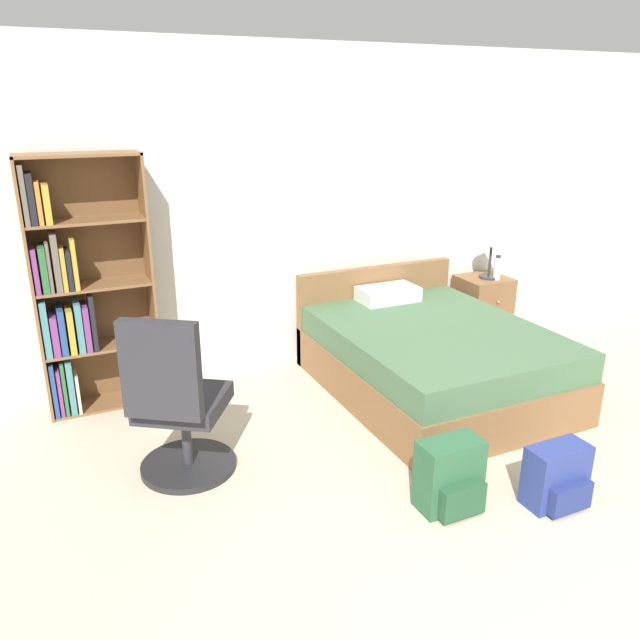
{
  "coord_description": "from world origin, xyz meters",
  "views": [
    {
      "loc": [
        -2.07,
        -1.52,
        2.16
      ],
      "look_at": [
        -0.45,
        1.98,
        0.8
      ],
      "focal_mm": 35.0,
      "sensor_mm": 36.0,
      "label": 1
    }
  ],
  "objects_px": {
    "bed": "(429,356)",
    "water_bottle": "(497,268)",
    "office_chair": "(178,409)",
    "nightstand": "(482,308)",
    "table_lamp": "(492,238)",
    "backpack_green": "(450,477)",
    "backpack_blue": "(557,477)",
    "bookshelf": "(78,294)"
  },
  "relations": [
    {
      "from": "table_lamp",
      "to": "water_bottle",
      "type": "bearing_deg",
      "value": -64.66
    },
    {
      "from": "nightstand",
      "to": "table_lamp",
      "type": "relative_size",
      "value": 1.23
    },
    {
      "from": "bookshelf",
      "to": "bed",
      "type": "relative_size",
      "value": 0.96
    },
    {
      "from": "bed",
      "to": "office_chair",
      "type": "xyz_separation_m",
      "value": [
        -2.04,
        -0.4,
        0.18
      ]
    },
    {
      "from": "nightstand",
      "to": "table_lamp",
      "type": "bearing_deg",
      "value": -60.76
    },
    {
      "from": "bed",
      "to": "water_bottle",
      "type": "height_order",
      "value": "water_bottle"
    },
    {
      "from": "nightstand",
      "to": "backpack_blue",
      "type": "bearing_deg",
      "value": -119.36
    },
    {
      "from": "water_bottle",
      "to": "nightstand",
      "type": "bearing_deg",
      "value": 116.64
    },
    {
      "from": "bed",
      "to": "backpack_green",
      "type": "xyz_separation_m",
      "value": [
        -0.75,
        -1.32,
        -0.09
      ]
    },
    {
      "from": "bookshelf",
      "to": "backpack_blue",
      "type": "relative_size",
      "value": 5.15
    },
    {
      "from": "table_lamp",
      "to": "backpack_green",
      "type": "height_order",
      "value": "table_lamp"
    },
    {
      "from": "bookshelf",
      "to": "office_chair",
      "type": "height_order",
      "value": "bookshelf"
    },
    {
      "from": "nightstand",
      "to": "water_bottle",
      "type": "height_order",
      "value": "water_bottle"
    },
    {
      "from": "backpack_green",
      "to": "backpack_blue",
      "type": "bearing_deg",
      "value": -21.86
    },
    {
      "from": "bookshelf",
      "to": "bed",
      "type": "xyz_separation_m",
      "value": [
        2.44,
        -0.8,
        -0.6
      ]
    },
    {
      "from": "bed",
      "to": "water_bottle",
      "type": "bearing_deg",
      "value": 29.24
    },
    {
      "from": "table_lamp",
      "to": "water_bottle",
      "type": "relative_size",
      "value": 2.12
    },
    {
      "from": "table_lamp",
      "to": "water_bottle",
      "type": "xyz_separation_m",
      "value": [
        0.03,
        -0.07,
        -0.27
      ]
    },
    {
      "from": "bed",
      "to": "backpack_green",
      "type": "bearing_deg",
      "value": -119.56
    },
    {
      "from": "table_lamp",
      "to": "backpack_blue",
      "type": "height_order",
      "value": "table_lamp"
    },
    {
      "from": "office_chair",
      "to": "backpack_blue",
      "type": "xyz_separation_m",
      "value": [
        1.85,
        -1.15,
        -0.29
      ]
    },
    {
      "from": "nightstand",
      "to": "water_bottle",
      "type": "xyz_separation_m",
      "value": [
        0.05,
        -0.1,
        0.41
      ]
    },
    {
      "from": "nightstand",
      "to": "backpack_green",
      "type": "height_order",
      "value": "nightstand"
    },
    {
      "from": "nightstand",
      "to": "table_lamp",
      "type": "xyz_separation_m",
      "value": [
        0.02,
        -0.03,
        0.68
      ]
    },
    {
      "from": "backpack_blue",
      "to": "backpack_green",
      "type": "xyz_separation_m",
      "value": [
        -0.56,
        0.23,
        0.02
      ]
    },
    {
      "from": "table_lamp",
      "to": "water_bottle",
      "type": "height_order",
      "value": "table_lamp"
    },
    {
      "from": "office_chair",
      "to": "backpack_blue",
      "type": "bearing_deg",
      "value": -31.75
    },
    {
      "from": "bed",
      "to": "backpack_green",
      "type": "relative_size",
      "value": 4.7
    },
    {
      "from": "bookshelf",
      "to": "bed",
      "type": "bearing_deg",
      "value": -18.17
    },
    {
      "from": "backpack_green",
      "to": "nightstand",
      "type": "bearing_deg",
      "value": 48.16
    },
    {
      "from": "bed",
      "to": "nightstand",
      "type": "height_order",
      "value": "bed"
    },
    {
      "from": "office_chair",
      "to": "nightstand",
      "type": "height_order",
      "value": "office_chair"
    },
    {
      "from": "water_bottle",
      "to": "table_lamp",
      "type": "bearing_deg",
      "value": 115.34
    },
    {
      "from": "bed",
      "to": "nightstand",
      "type": "xyz_separation_m",
      "value": [
        1.11,
        0.75,
        0.02
      ]
    },
    {
      "from": "water_bottle",
      "to": "backpack_blue",
      "type": "bearing_deg",
      "value": -121.5
    },
    {
      "from": "backpack_blue",
      "to": "nightstand",
      "type": "bearing_deg",
      "value": 60.64
    },
    {
      "from": "nightstand",
      "to": "backpack_blue",
      "type": "xyz_separation_m",
      "value": [
        -1.3,
        -2.31,
        -0.13
      ]
    },
    {
      "from": "bed",
      "to": "table_lamp",
      "type": "bearing_deg",
      "value": 32.56
    },
    {
      "from": "table_lamp",
      "to": "backpack_green",
      "type": "distance_m",
      "value": 2.89
    },
    {
      "from": "bed",
      "to": "backpack_blue",
      "type": "relative_size",
      "value": 5.38
    },
    {
      "from": "office_chair",
      "to": "nightstand",
      "type": "xyz_separation_m",
      "value": [
        3.15,
        1.16,
        -0.16
      ]
    },
    {
      "from": "bed",
      "to": "nightstand",
      "type": "bearing_deg",
      "value": 34.2
    }
  ]
}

